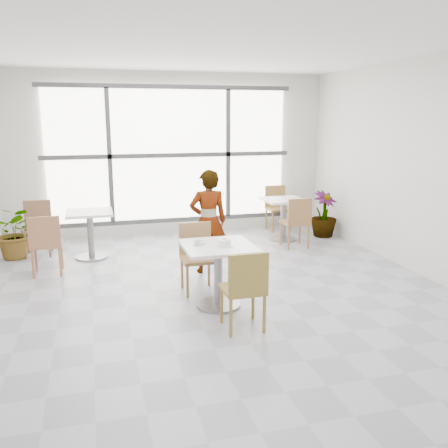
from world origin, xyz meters
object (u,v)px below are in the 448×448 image
object	(u,v)px
bg_table_right	(283,213)
person	(208,222)
bg_chair_right_far	(277,205)
chair_far	(197,252)
oatmeal_bowl	(224,242)
plant_right	(324,214)
chair_near	(245,286)
coffee_cup	(198,243)
bg_chair_left_far	(38,224)
bg_table_left	(90,228)
plant_left	(16,232)
main_table	(218,264)
bg_chair_right_near	(297,219)
bg_chair_left_near	(46,241)

from	to	relation	value
bg_table_right	person	bearing A→B (deg)	-140.15
bg_table_right	bg_chair_right_far	xyz separation A→B (m)	(0.17, 0.76, 0.01)
chair_far	oatmeal_bowl	world-z (taller)	chair_far
bg_chair_right_far	plant_right	distance (m)	0.99
chair_near	oatmeal_bowl	distance (m)	0.73
oatmeal_bowl	bg_chair_right_far	distance (m)	4.15
chair_near	coffee_cup	world-z (taller)	chair_near
oatmeal_bowl	bg_chair_left_far	world-z (taller)	bg_chair_left_far
bg_chair_right_far	person	bearing A→B (deg)	-130.87
coffee_cup	bg_table_right	size ratio (longest dim) A/B	0.21
chair_near	bg_chair_right_far	world-z (taller)	same
plant_right	bg_table_left	bearing A→B (deg)	-175.92
chair_far	bg_table_left	world-z (taller)	chair_far
plant_left	bg_table_right	bearing A→B (deg)	-0.17
bg_chair_right_far	main_table	bearing A→B (deg)	-121.04
chair_near	bg_table_left	xyz separation A→B (m)	(-1.53, 3.20, -0.01)
bg_chair_right_near	person	bearing A→B (deg)	25.83
main_table	bg_chair_right_near	distance (m)	2.89
bg_chair_left_far	plant_right	world-z (taller)	bg_chair_left_far
coffee_cup	bg_chair_left_far	distance (m)	3.54
chair_far	bg_chair_left_near	bearing A→B (deg)	149.83
oatmeal_bowl	plant_right	distance (m)	3.94
chair_near	plant_left	bearing A→B (deg)	-52.72
oatmeal_bowl	bg_table_right	size ratio (longest dim) A/B	0.28
oatmeal_bowl	bg_table_right	distance (m)	3.41
main_table	bg_table_left	distance (m)	2.86
main_table	plant_left	bearing A→B (deg)	132.80
chair_near	bg_chair_left_near	distance (m)	3.26
person	plant_left	xyz separation A→B (m)	(-2.76, 1.47, -0.32)
oatmeal_bowl	bg_chair_left_far	xyz separation A→B (m)	(-2.31, 3.01, -0.29)
bg_table_left	bg_chair_right_near	distance (m)	3.39
bg_table_left	bg_table_right	size ratio (longest dim) A/B	1.00
bg_chair_left_far	plant_right	bearing A→B (deg)	-1.93
bg_chair_right_far	oatmeal_bowl	bearing A→B (deg)	-119.98
plant_right	bg_table_right	bearing A→B (deg)	-178.86
chair_far	coffee_cup	world-z (taller)	chair_far
coffee_cup	bg_table_right	distance (m)	3.48
main_table	bg_chair_right_far	xyz separation A→B (m)	(2.12, 3.52, -0.02)
chair_far	bg_table_left	distance (m)	2.27
bg_chair_left_far	bg_chair_right_near	bearing A→B (deg)	-10.82
bg_table_right	bg_chair_left_near	size ratio (longest dim) A/B	0.86
oatmeal_bowl	person	world-z (taller)	person
person	bg_table_right	size ratio (longest dim) A/B	1.98
bg_table_left	main_table	bearing A→B (deg)	-59.94
chair_near	plant_right	size ratio (longest dim) A/B	1.02
oatmeal_bowl	bg_chair_left_far	size ratio (longest dim) A/B	0.24
chair_near	bg_chair_left_near	bearing A→B (deg)	-49.10
oatmeal_bowl	chair_far	bearing A→B (deg)	104.07
bg_chair_right_near	bg_chair_right_far	size ratio (longest dim) A/B	1.00
coffee_cup	plant_left	bearing A→B (deg)	130.75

